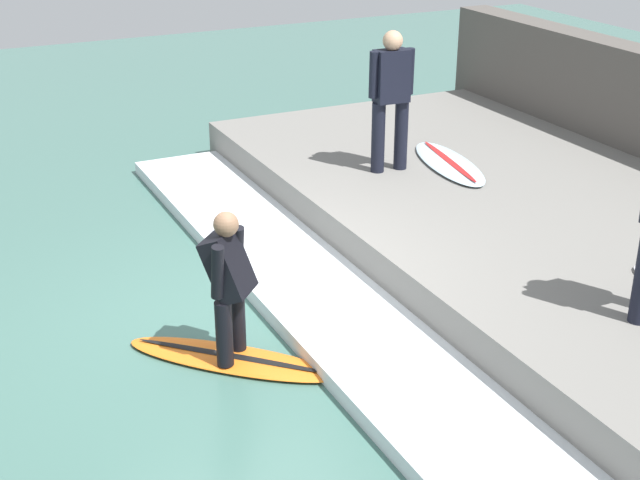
{
  "coord_description": "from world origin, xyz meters",
  "views": [
    {
      "loc": [
        -2.64,
        -7.0,
        4.15
      ],
      "look_at": [
        0.77,
        0.0,
        0.7
      ],
      "focal_mm": 50.0,
      "sensor_mm": 36.0,
      "label": 1
    }
  ],
  "objects_px": {
    "surfer_riding": "(229,279)",
    "surfboard_waiting_near": "(449,163)",
    "surfboard_riding": "(232,359)",
    "surfer_waiting_near": "(391,94)"
  },
  "relations": [
    {
      "from": "surfboard_riding",
      "to": "surfboard_waiting_near",
      "type": "xyz_separation_m",
      "value": [
        3.79,
        2.36,
        0.51
      ]
    },
    {
      "from": "surfboard_waiting_near",
      "to": "surfboard_riding",
      "type": "bearing_deg",
      "value": -148.09
    },
    {
      "from": "surfboard_riding",
      "to": "surfboard_waiting_near",
      "type": "bearing_deg",
      "value": 31.91
    },
    {
      "from": "surfer_riding",
      "to": "surfboard_waiting_near",
      "type": "xyz_separation_m",
      "value": [
        3.79,
        2.36,
        -0.27
      ]
    },
    {
      "from": "surfboard_riding",
      "to": "surfer_waiting_near",
      "type": "height_order",
      "value": "surfer_waiting_near"
    },
    {
      "from": "surfer_riding",
      "to": "surfer_waiting_near",
      "type": "xyz_separation_m",
      "value": [
        3.04,
        2.55,
        0.65
      ]
    },
    {
      "from": "surfer_riding",
      "to": "surfboard_waiting_near",
      "type": "relative_size",
      "value": 0.74
    },
    {
      "from": "surfboard_riding",
      "to": "surfer_waiting_near",
      "type": "xyz_separation_m",
      "value": [
        3.04,
        2.55,
        1.44
      ]
    },
    {
      "from": "surfer_riding",
      "to": "surfer_waiting_near",
      "type": "bearing_deg",
      "value": 40.03
    },
    {
      "from": "surfboard_riding",
      "to": "surfboard_waiting_near",
      "type": "relative_size",
      "value": 0.96
    }
  ]
}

